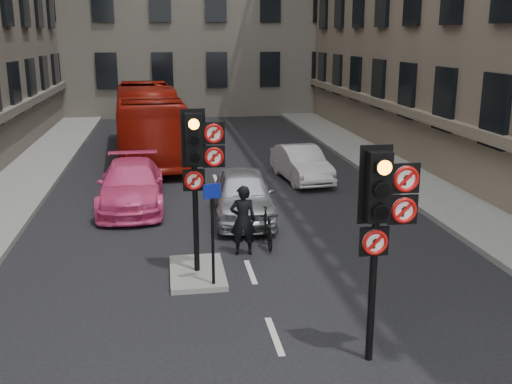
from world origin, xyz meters
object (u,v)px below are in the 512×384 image
object	(u,v)px
signal_far	(198,156)
car_pink	(131,185)
car_silver	(244,194)
bus_red	(148,121)
info_sign	(212,220)
signal_near	(382,210)
motorcycle	(267,227)
car_white	(301,164)
motorcyclist	(243,220)

from	to	relation	value
signal_far	car_pink	distance (m)	6.38
signal_far	car_silver	size ratio (longest dim) A/B	0.85
bus_red	info_sign	world-z (taller)	bus_red
car_silver	info_sign	size ratio (longest dim) A/B	1.93
signal_near	signal_far	bearing A→B (deg)	123.02
car_pink	bus_red	bearing A→B (deg)	86.72
info_sign	signal_near	bearing A→B (deg)	-71.16
car_silver	motorcycle	bearing A→B (deg)	-79.34
car_white	info_sign	size ratio (longest dim) A/B	1.75
bus_red	signal_near	bearing A→B (deg)	-81.03
car_white	info_sign	world-z (taller)	info_sign
motorcyclist	signal_near	bearing A→B (deg)	108.71
car_pink	bus_red	xyz separation A→B (m)	(0.39, 8.10, 0.82)
car_pink	info_sign	xyz separation A→B (m)	(1.99, -6.60, 0.83)
car_white	bus_red	world-z (taller)	bus_red
signal_far	car_silver	bearing A→B (deg)	69.84
signal_near	car_pink	size ratio (longest dim) A/B	0.75
motorcyclist	motorcycle	bearing A→B (deg)	-139.48
car_white	car_silver	bearing A→B (deg)	-127.91
signal_far	car_white	bearing A→B (deg)	63.41
car_white	motorcyclist	world-z (taller)	motorcyclist
signal_far	bus_red	world-z (taller)	signal_far
signal_far	info_sign	distance (m)	1.44
signal_near	motorcycle	world-z (taller)	signal_near
bus_red	car_white	bearing A→B (deg)	-48.30
signal_near	motorcyclist	world-z (taller)	signal_near
signal_near	signal_far	size ratio (longest dim) A/B	1.00
motorcyclist	car_silver	bearing A→B (deg)	-95.28
signal_near	car_silver	world-z (taller)	signal_near
signal_far	motorcyclist	bearing A→B (deg)	46.84
motorcycle	info_sign	bearing A→B (deg)	-121.06
motorcycle	info_sign	distance (m)	3.15
car_silver	info_sign	world-z (taller)	info_sign
signal_near	motorcycle	distance (m)	6.14
car_white	motorcycle	xyz separation A→B (m)	(-2.41, -6.67, -0.15)
car_silver	car_pink	distance (m)	3.69
bus_red	motorcycle	distance (m)	12.64
signal_far	car_silver	distance (m)	4.78
signal_near	info_sign	distance (m)	4.12
car_pink	motorcyclist	xyz separation A→B (m)	(2.87, -4.62, 0.17)
car_pink	bus_red	distance (m)	8.15
motorcycle	motorcyclist	distance (m)	0.95
car_pink	car_silver	bearing A→B (deg)	-28.15
car_pink	motorcycle	bearing A→B (deg)	-49.54
car_white	car_pink	distance (m)	6.50
signal_near	car_white	xyz separation A→B (m)	(1.59, 12.37, -1.96)
motorcycle	motorcyclist	bearing A→B (deg)	-141.15
signal_far	info_sign	bearing A→B (deg)	-75.23
signal_near	signal_far	world-z (taller)	signal_far
motorcycle	info_sign	size ratio (longest dim) A/B	0.72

